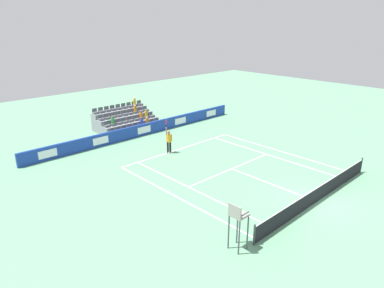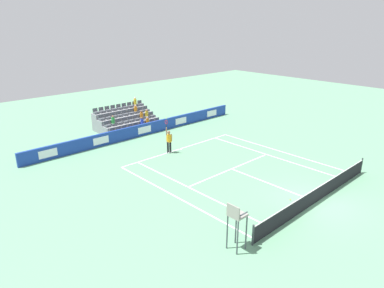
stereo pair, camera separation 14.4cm
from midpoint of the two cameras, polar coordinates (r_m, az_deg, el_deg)
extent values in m
plane|color=#669E77|center=(21.35, 19.66, -8.89)|extent=(80.00, 80.00, 0.00)
cube|color=white|center=(28.04, -2.16, -0.82)|extent=(10.97, 0.10, 0.01)
cube|color=white|center=(24.46, 6.37, -4.07)|extent=(8.23, 0.10, 0.01)
cube|color=white|center=(22.73, 12.53, -6.35)|extent=(0.10, 6.40, 0.01)
cube|color=white|center=(21.46, 0.07, -7.47)|extent=(0.10, 11.89, 0.01)
cube|color=white|center=(27.28, 12.74, -1.90)|extent=(0.10, 11.89, 0.01)
cube|color=white|center=(20.65, -2.73, -8.65)|extent=(0.10, 11.89, 0.01)
cube|color=white|center=(28.37, 14.31, -1.19)|extent=(0.10, 11.89, 0.01)
cube|color=white|center=(27.97, -2.03, -0.87)|extent=(0.10, 0.20, 0.01)
cube|color=#193899|center=(31.56, -8.10, 2.36)|extent=(21.75, 0.20, 1.07)
cube|color=white|center=(36.97, 3.06, 5.08)|extent=(1.39, 0.01, 0.60)
cube|color=white|center=(34.06, -2.03, 3.83)|extent=(1.39, 0.01, 0.60)
cube|color=white|center=(31.48, -7.98, 2.32)|extent=(1.39, 0.01, 0.60)
cube|color=white|center=(29.32, -14.89, 0.54)|extent=(1.39, 0.01, 0.60)
cube|color=white|center=(27.68, -22.75, -1.50)|extent=(1.39, 0.01, 0.60)
cylinder|color=#33383D|center=(16.62, 9.94, -14.49)|extent=(0.10, 0.10, 1.07)
cylinder|color=#33383D|center=(26.18, 25.89, -3.14)|extent=(0.10, 0.10, 1.07)
cube|color=black|center=(21.14, 19.80, -7.79)|extent=(11.77, 0.02, 0.92)
cube|color=white|center=(20.94, 19.95, -6.62)|extent=(11.77, 0.04, 0.04)
cylinder|color=black|center=(27.21, -3.74, -0.49)|extent=(0.16, 0.16, 0.90)
cylinder|color=black|center=(27.07, -4.14, -0.60)|extent=(0.16, 0.16, 0.90)
cube|color=white|center=(27.35, -3.73, -1.30)|extent=(0.13, 0.26, 0.08)
cube|color=white|center=(27.22, -4.12, -1.41)|extent=(0.13, 0.26, 0.08)
cube|color=orange|center=(26.89, -3.98, 0.95)|extent=(0.23, 0.37, 0.60)
sphere|color=#9E7251|center=(26.75, -4.00, 1.89)|extent=(0.24, 0.24, 0.24)
cylinder|color=#9E7251|center=(26.58, -4.38, 2.10)|extent=(0.09, 0.09, 0.62)
cylinder|color=#9E7251|center=(26.98, -3.55, 1.07)|extent=(0.09, 0.09, 0.56)
cylinder|color=black|center=(26.45, -4.41, 3.03)|extent=(0.04, 0.04, 0.28)
torus|color=red|center=(26.37, -4.42, 3.61)|extent=(0.04, 0.31, 0.31)
sphere|color=#D1E533|center=(26.29, -4.44, 4.20)|extent=(0.07, 0.07, 0.07)
cylinder|color=#474C54|center=(16.47, 7.19, -13.34)|extent=(0.07, 0.07, 1.71)
cylinder|color=#474C54|center=(16.16, 8.87, -14.13)|extent=(0.07, 0.07, 1.71)
cylinder|color=#474C54|center=(16.08, 5.77, -14.18)|extent=(0.07, 0.07, 1.71)
cylinder|color=#474C54|center=(15.76, 7.47, -15.02)|extent=(0.07, 0.07, 1.71)
cube|color=gray|center=(15.64, 7.47, -11.43)|extent=(0.70, 0.70, 0.08)
cube|color=gray|center=(15.26, 6.74, -10.86)|extent=(0.06, 0.70, 0.55)
cube|color=#474C54|center=(15.72, 6.58, -10.45)|extent=(0.56, 0.05, 0.04)
cube|color=#474C54|center=(15.38, 8.43, -11.28)|extent=(0.56, 0.05, 0.04)
cube|color=gray|center=(32.51, -9.18, 2.22)|extent=(5.58, 0.95, 0.42)
cube|color=#545960|center=(33.80, -5.74, 3.60)|extent=(0.48, 0.44, 0.20)
cube|color=#545960|center=(33.89, -5.97, 4.07)|extent=(0.48, 0.04, 0.30)
cube|color=#545960|center=(33.44, -6.58, 3.39)|extent=(0.48, 0.44, 0.20)
cube|color=#545960|center=(33.53, -6.81, 3.87)|extent=(0.48, 0.04, 0.30)
cube|color=#545960|center=(33.09, -7.44, 3.18)|extent=(0.48, 0.44, 0.20)
cube|color=#545960|center=(33.18, -7.66, 3.66)|extent=(0.48, 0.04, 0.30)
cube|color=#545960|center=(32.75, -8.31, 2.96)|extent=(0.48, 0.44, 0.20)
cube|color=#545960|center=(32.84, -8.54, 3.45)|extent=(0.48, 0.04, 0.30)
cube|color=#545960|center=(32.42, -9.21, 2.74)|extent=(0.48, 0.44, 0.20)
cube|color=#545960|center=(32.51, -9.43, 3.24)|extent=(0.48, 0.04, 0.30)
cube|color=#545960|center=(32.09, -10.12, 2.52)|extent=(0.48, 0.44, 0.20)
cube|color=#545960|center=(32.18, -10.34, 3.02)|extent=(0.48, 0.04, 0.30)
cube|color=#545960|center=(31.78, -11.05, 2.28)|extent=(0.48, 0.44, 0.20)
cube|color=#545960|center=(31.87, -11.27, 2.79)|extent=(0.48, 0.04, 0.30)
cube|color=#545960|center=(31.47, -11.99, 2.05)|extent=(0.48, 0.44, 0.20)
cube|color=#545960|center=(31.56, -12.22, 2.56)|extent=(0.48, 0.04, 0.30)
cube|color=#545960|center=(31.17, -12.96, 1.81)|extent=(0.48, 0.44, 0.20)
cube|color=#545960|center=(31.26, -13.18, 2.32)|extent=(0.48, 0.04, 0.30)
cube|color=gray|center=(33.21, -10.13, 2.91)|extent=(5.58, 0.95, 0.84)
cube|color=#545960|center=(34.42, -6.74, 4.58)|extent=(0.48, 0.44, 0.20)
cube|color=#545960|center=(34.52, -6.96, 5.04)|extent=(0.48, 0.04, 0.30)
cube|color=#545960|center=(34.07, -7.58, 4.39)|extent=(0.48, 0.44, 0.20)
cube|color=#545960|center=(34.17, -7.79, 4.85)|extent=(0.48, 0.04, 0.30)
cube|color=#545960|center=(33.73, -8.43, 4.19)|extent=(0.48, 0.44, 0.20)
cube|color=#545960|center=(33.82, -8.65, 4.66)|extent=(0.48, 0.04, 0.30)
cube|color=#545960|center=(33.39, -9.30, 3.99)|extent=(0.48, 0.44, 0.20)
cube|color=#545960|center=(33.49, -9.51, 4.46)|extent=(0.48, 0.04, 0.30)
cube|color=#545960|center=(33.07, -10.18, 3.78)|extent=(0.48, 0.44, 0.20)
cube|color=#545960|center=(33.16, -10.40, 4.26)|extent=(0.48, 0.04, 0.30)
cube|color=#545960|center=(32.75, -11.09, 3.56)|extent=(0.48, 0.44, 0.20)
cube|color=#545960|center=(32.85, -11.30, 4.05)|extent=(0.48, 0.04, 0.30)
cube|color=#545960|center=(32.44, -12.00, 3.35)|extent=(0.48, 0.44, 0.20)
cube|color=#545960|center=(32.54, -12.22, 3.84)|extent=(0.48, 0.04, 0.30)
cube|color=#545960|center=(32.14, -12.94, 3.12)|extent=(0.48, 0.44, 0.20)
cube|color=#545960|center=(32.24, -13.16, 3.62)|extent=(0.48, 0.04, 0.30)
cube|color=#545960|center=(31.84, -13.90, 2.90)|extent=(0.48, 0.44, 0.20)
cube|color=#545960|center=(31.94, -14.11, 3.40)|extent=(0.48, 0.04, 0.30)
cube|color=gray|center=(33.92, -11.04, 3.58)|extent=(5.58, 0.95, 1.26)
cube|color=#545960|center=(35.07, -7.71, 5.52)|extent=(0.48, 0.44, 0.20)
cube|color=#545960|center=(35.17, -7.92, 5.97)|extent=(0.48, 0.04, 0.30)
cube|color=#545960|center=(34.72, -8.54, 5.34)|extent=(0.48, 0.44, 0.20)
cube|color=#545960|center=(34.82, -8.75, 5.80)|extent=(0.48, 0.04, 0.30)
cube|color=#545960|center=(34.38, -9.38, 5.16)|extent=(0.48, 0.44, 0.20)
cube|color=#545960|center=(34.49, -9.59, 5.62)|extent=(0.48, 0.04, 0.30)
cube|color=#545960|center=(34.06, -10.24, 4.97)|extent=(0.48, 0.44, 0.20)
cube|color=#545960|center=(34.16, -10.45, 5.43)|extent=(0.48, 0.04, 0.30)
cube|color=#545960|center=(33.73, -11.12, 4.77)|extent=(0.48, 0.44, 0.20)
cube|color=#545960|center=(33.84, -11.33, 5.24)|extent=(0.48, 0.04, 0.30)
cube|color=#545960|center=(33.42, -12.02, 4.57)|extent=(0.48, 0.44, 0.20)
cube|color=#545960|center=(33.53, -12.23, 5.04)|extent=(0.48, 0.04, 0.30)
cube|color=#545960|center=(33.12, -12.93, 4.37)|extent=(0.48, 0.44, 0.20)
cube|color=#545960|center=(33.22, -13.14, 4.84)|extent=(0.48, 0.04, 0.30)
cube|color=#545960|center=(32.82, -13.85, 4.16)|extent=(0.48, 0.44, 0.20)
cube|color=#545960|center=(32.93, -14.06, 4.64)|extent=(0.48, 0.04, 0.30)
cube|color=#545960|center=(32.54, -14.80, 3.94)|extent=(0.48, 0.44, 0.20)
cube|color=#545960|center=(32.64, -15.01, 4.43)|extent=(0.48, 0.04, 0.30)
cube|color=gray|center=(34.65, -11.92, 4.22)|extent=(5.58, 0.95, 1.68)
cube|color=#545960|center=(35.73, -8.64, 6.43)|extent=(0.48, 0.44, 0.20)
cube|color=#545960|center=(35.83, -8.84, 6.87)|extent=(0.48, 0.04, 0.30)
cube|color=#545960|center=(35.39, -9.46, 6.26)|extent=(0.48, 0.44, 0.20)
cube|color=#545960|center=(35.50, -9.67, 6.70)|extent=(0.48, 0.04, 0.30)
cube|color=#545960|center=(35.06, -10.30, 6.09)|extent=(0.48, 0.44, 0.20)
cube|color=#545960|center=(35.17, -10.51, 6.53)|extent=(0.48, 0.04, 0.30)
cube|color=#545960|center=(34.73, -11.16, 5.91)|extent=(0.48, 0.44, 0.20)
cube|color=#545960|center=(34.84, -11.36, 6.36)|extent=(0.48, 0.04, 0.30)
cube|color=#545960|center=(34.42, -12.03, 5.72)|extent=(0.48, 0.44, 0.20)
cube|color=#545960|center=(34.53, -12.23, 6.18)|extent=(0.48, 0.04, 0.30)
cube|color=#545960|center=(34.11, -12.91, 5.54)|extent=(0.48, 0.44, 0.20)
cube|color=#545960|center=(34.22, -13.12, 6.00)|extent=(0.48, 0.04, 0.30)
cube|color=#545960|center=(33.82, -13.81, 5.34)|extent=(0.48, 0.44, 0.20)
cube|color=#545960|center=(33.93, -14.02, 5.81)|extent=(0.48, 0.04, 0.30)
cube|color=#545960|center=(33.53, -14.73, 5.14)|extent=(0.48, 0.44, 0.20)
cube|color=#545960|center=(33.64, -14.93, 5.61)|extent=(0.48, 0.04, 0.30)
cube|color=#545960|center=(33.25, -15.66, 4.94)|extent=(0.48, 0.44, 0.20)
cube|color=#545960|center=(33.36, -15.86, 5.41)|extent=(0.48, 0.04, 0.30)
cylinder|color=blue|center=(32.69, -8.40, 3.61)|extent=(0.28, 0.28, 0.55)
sphere|color=brown|center=(32.59, -8.43, 4.24)|extent=(0.20, 0.20, 0.20)
cylinder|color=yellow|center=(34.03, -7.65, 4.95)|extent=(0.28, 0.28, 0.47)
sphere|color=#9E7251|center=(33.94, -7.68, 5.50)|extent=(0.20, 0.20, 0.20)
cylinder|color=orange|center=(34.35, -9.46, 5.69)|extent=(0.28, 0.28, 0.45)
sphere|color=#D3A884|center=(34.27, -9.49, 6.22)|extent=(0.20, 0.20, 0.20)
cylinder|color=orange|center=(33.69, -8.50, 4.74)|extent=(0.28, 0.28, 0.45)
sphere|color=brown|center=(33.60, -8.53, 5.28)|extent=(0.20, 0.20, 0.20)
cylinder|color=green|center=(32.08, -13.04, 3.77)|extent=(0.28, 0.28, 0.54)
sphere|color=#9E7251|center=(31.98, -13.09, 4.40)|extent=(0.20, 0.20, 0.20)
cylinder|color=orange|center=(33.04, -7.52, 3.75)|extent=(0.28, 0.28, 0.47)
sphere|color=#D3A884|center=(32.95, -7.54, 4.31)|extent=(0.20, 0.20, 0.20)
cylinder|color=yellow|center=(35.35, -9.54, 6.86)|extent=(0.28, 0.28, 0.54)
sphere|color=beige|center=(35.27, -9.57, 7.45)|extent=(0.20, 0.20, 0.20)
sphere|color=#D1E533|center=(21.06, 15.73, -8.74)|extent=(0.07, 0.07, 0.07)
camera|label=1|loc=(0.07, -90.16, -0.06)|focal=32.47mm
camera|label=2|loc=(0.07, 89.84, 0.06)|focal=32.47mm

